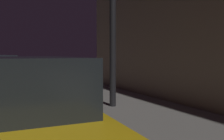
% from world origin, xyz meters
% --- Properties ---
extents(car_yellow_cab, '(2.28, 4.68, 1.43)m').
position_xyz_m(car_yellow_cab, '(2.85, 3.38, 0.71)').
color(car_yellow_cab, gold).
rests_on(car_yellow_cab, ground).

